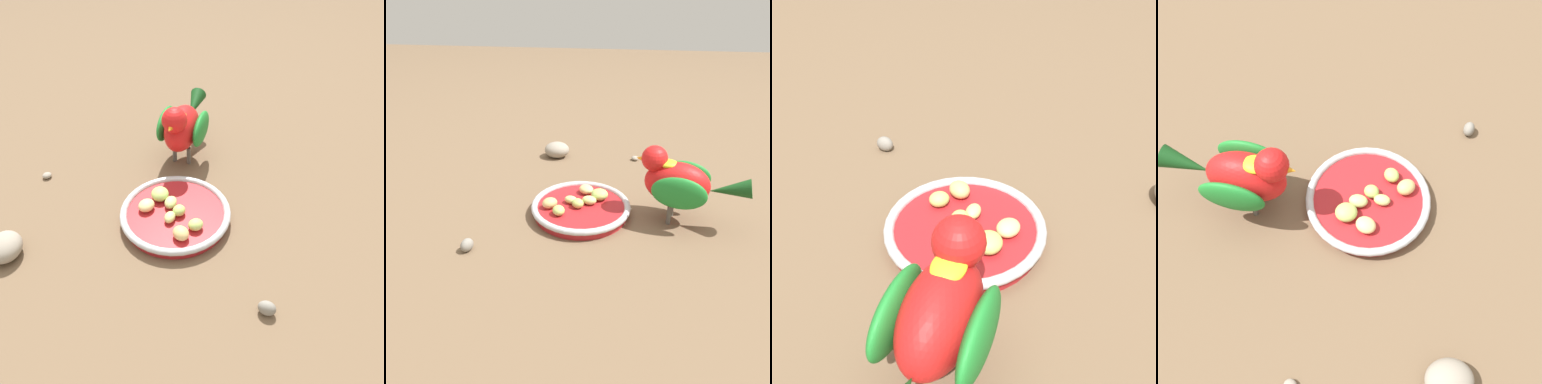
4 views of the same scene
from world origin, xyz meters
The scene contains 12 objects.
ground_plane centered at (0.00, 0.00, 0.00)m, with size 4.00×4.00×0.00m, color brown.
feeding_bowl centered at (-0.03, -0.02, 0.01)m, with size 0.20×0.20×0.03m.
apple_piece_0 centered at (-0.01, -0.09, 0.03)m, with size 0.03×0.03×0.02m, color tan.
apple_piece_1 centered at (-0.06, 0.01, 0.03)m, with size 0.04×0.03×0.02m, color #B2CC66.
apple_piece_2 centered at (-0.04, -0.05, 0.03)m, with size 0.03×0.02×0.02m, color #C6D17A.
apple_piece_3 centered at (-0.02, -0.03, 0.03)m, with size 0.02×0.02×0.02m, color #B2CC66.
apple_piece_4 centered at (0.01, -0.06, 0.03)m, with size 0.03×0.02×0.02m, color #B2CC66.
apple_piece_5 centered at (-0.08, -0.02, 0.03)m, with size 0.03×0.03×0.02m, color #E5C67F.
apple_piece_6 centered at (-0.04, -0.01, 0.03)m, with size 0.03×0.02×0.02m, color #C6D17A.
parrot centered at (-0.03, 0.16, 0.09)m, with size 0.12×0.22×0.15m.
rock_large centered at (-0.31, -0.12, 0.02)m, with size 0.06×0.06×0.04m, color gray.
pebble_0 centered at (0.12, -0.21, 0.01)m, with size 0.03×0.02×0.02m, color gray.
Camera 4 is at (-0.40, 0.01, 0.65)m, focal length 42.31 mm.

